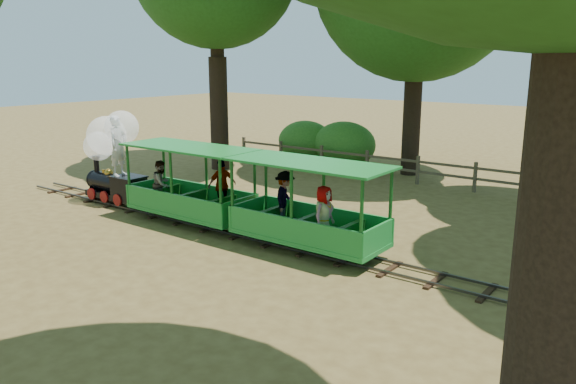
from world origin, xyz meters
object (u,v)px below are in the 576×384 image
Objects in this scene: locomotive at (111,150)px; carriage_front at (190,192)px; carriage_rear at (305,214)px; fence at (446,171)px.

carriage_front is (3.38, -0.05, -0.80)m from locomotive.
carriage_front is 1.00× the size of carriage_rear.
carriage_rear is at bearing -0.26° from locomotive.
locomotive is 10.80m from fence.
carriage_front is 3.69m from carriage_rear.
fence is at bearing 64.17° from carriage_front.
locomotive is at bearing -132.40° from fence.
carriage_rear is (7.07, -0.03, -0.78)m from locomotive.
locomotive reaches higher than carriage_front.
carriage_front is at bearing -0.82° from locomotive.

